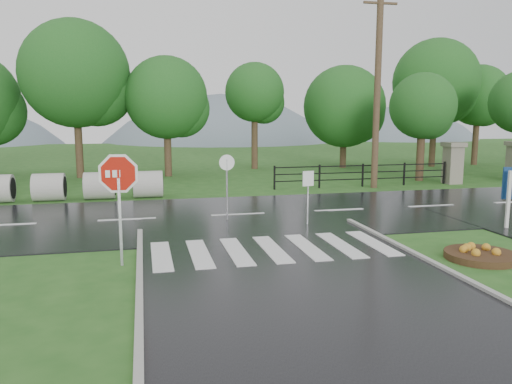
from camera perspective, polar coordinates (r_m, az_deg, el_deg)
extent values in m
plane|color=#26571D|center=(9.34, 9.92, -14.72)|extent=(120.00, 120.00, 0.00)
cube|color=black|center=(18.56, -2.06, -2.70)|extent=(90.00, 8.00, 0.04)
cube|color=silver|center=(13.38, -10.77, -7.16)|extent=(0.50, 2.80, 0.02)
cube|color=silver|center=(13.45, -6.48, -6.97)|extent=(0.50, 2.80, 0.02)
cube|color=silver|center=(13.59, -2.26, -6.76)|extent=(0.50, 2.80, 0.02)
cube|color=silver|center=(13.80, 1.86, -6.51)|extent=(0.50, 2.80, 0.02)
cube|color=silver|center=(14.08, 5.82, -6.24)|extent=(0.50, 2.80, 0.02)
cube|color=silver|center=(14.42, 9.61, -5.96)|extent=(0.50, 2.80, 0.02)
cube|color=silver|center=(14.82, 13.20, -5.66)|extent=(0.50, 2.80, 0.02)
cube|color=gray|center=(29.08, 21.56, 2.86)|extent=(0.80, 0.80, 2.00)
cube|color=#6B6659|center=(29.00, 21.68, 5.07)|extent=(1.00, 1.00, 0.24)
cube|color=black|center=(26.55, 12.08, 1.47)|extent=(9.50, 0.05, 0.05)
cube|color=black|center=(26.51, 12.11, 2.22)|extent=(9.50, 0.05, 0.05)
cube|color=black|center=(26.47, 12.13, 2.97)|extent=(9.50, 0.05, 0.05)
cube|color=black|center=(24.90, 2.13, 1.65)|extent=(0.08, 0.08, 1.20)
cube|color=black|center=(28.84, 20.69, 2.07)|extent=(0.08, 0.08, 1.20)
sphere|color=slate|center=(76.68, -3.84, -7.08)|extent=(48.00, 48.00, 48.00)
sphere|color=slate|center=(84.49, 15.25, -2.87)|extent=(36.00, 36.00, 36.00)
cylinder|color=#9E9B93|center=(23.42, -22.57, 0.52)|extent=(1.30, 1.20, 1.20)
cylinder|color=#9E9B93|center=(23.16, -17.45, 0.70)|extent=(1.30, 1.20, 1.20)
cylinder|color=#9E9B93|center=(23.08, -12.25, 0.88)|extent=(1.30, 1.20, 1.20)
cube|color=#939399|center=(12.71, -15.25, -3.36)|extent=(0.07, 0.07, 2.19)
cylinder|color=white|center=(12.53, -15.47, 2.04)|extent=(1.31, 0.19, 1.32)
cylinder|color=#B5170C|center=(12.51, -15.47, 2.04)|extent=(1.14, 0.18, 1.14)
cube|color=silver|center=(18.16, 26.88, -0.84)|extent=(0.11, 0.11, 1.92)
cylinder|color=#332111|center=(14.27, 24.30, -6.66)|extent=(1.82, 1.82, 0.18)
cube|color=#939399|center=(16.83, 5.93, -0.93)|extent=(0.04, 0.04, 1.74)
cube|color=white|center=(16.70, 5.99, 1.54)|extent=(0.41, 0.10, 0.50)
cylinder|color=#939399|center=(17.42, -3.34, 0.17)|extent=(0.07, 0.07, 2.18)
cylinder|color=white|center=(17.28, -3.36, 3.39)|extent=(0.55, 0.06, 0.55)
cylinder|color=#473523|center=(26.09, 13.70, 11.25)|extent=(0.33, 0.33, 9.85)
cube|color=brown|center=(26.61, 14.04, 20.22)|extent=(1.75, 0.14, 0.11)
cylinder|color=#3D2B1C|center=(29.70, 18.29, 4.60)|extent=(0.45, 0.45, 3.50)
sphere|color=#19501A|center=(29.64, 18.53, 9.32)|extent=(3.67, 3.67, 3.67)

